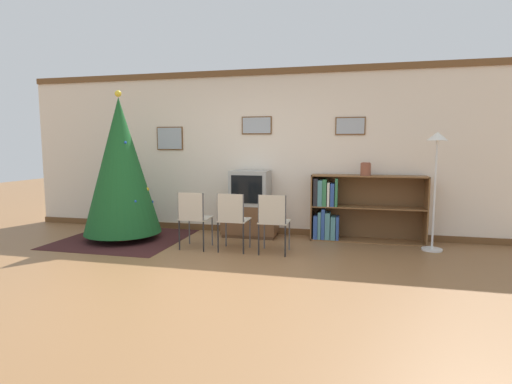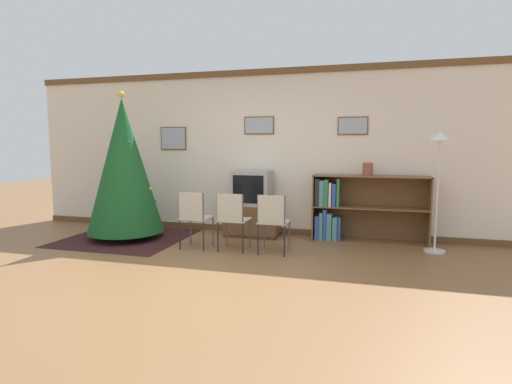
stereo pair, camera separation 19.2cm
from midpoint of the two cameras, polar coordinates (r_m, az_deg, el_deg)
name	(u,v)px [view 1 (the left image)]	position (r m, az deg, el deg)	size (l,w,h in m)	color
ground_plane	(205,279)	(4.54, -8.57, -12.26)	(24.00, 24.00, 0.00)	brown
wall_back	(257,152)	(6.68, -0.73, 5.67)	(8.37, 0.11, 2.70)	silver
area_rug	(124,239)	(6.70, -19.16, -6.33)	(1.84, 1.80, 0.01)	#381919
christmas_tree	(121,166)	(6.55, -19.54, 3.49)	(1.17, 1.17, 2.29)	maroon
tv_console	(250,220)	(6.51, -1.67, -4.07)	(0.87, 0.48, 0.51)	#4C311E
television	(250,188)	(6.43, -1.69, 0.59)	(0.61, 0.47, 0.56)	#9E9E99
folding_chair_left	(194,216)	(5.72, -9.87, -3.46)	(0.40, 0.40, 0.82)	#BCB29E
folding_chair_center	(232,218)	(5.52, -4.39, -3.74)	(0.40, 0.40, 0.82)	#BCB29E
folding_chair_right	(273,220)	(5.37, 1.45, -4.00)	(0.40, 0.40, 0.82)	#BCB29E
bookshelf	(346,209)	(6.33, 11.84, -2.41)	(1.71, 0.36, 1.02)	brown
vase	(366,169)	(6.20, 14.54, 3.23)	(0.15, 0.15, 0.20)	brown
standing_lamp	(436,160)	(5.98, 23.54, 4.22)	(0.28, 0.28, 1.65)	silver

